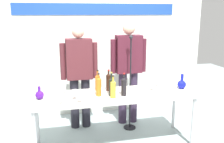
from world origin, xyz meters
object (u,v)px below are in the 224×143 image
object	(u,v)px
wine_bottle_1	(99,86)
wine_bottle_3	(98,82)
presenter_right	(128,66)
wine_glass_left_2	(64,87)
decanter_blue_left	(40,95)
wine_bottle_0	(109,82)
wine_glass_left_3	(75,93)
wine_glass_left_0	(80,95)
wine_glass_left_1	(62,96)
decanter_blue_right	(182,84)
presenter_left	(79,71)
display_table	(114,98)
wine_glass_right_4	(171,87)
wine_bottle_2	(124,86)
wine_bottle_5	(113,89)
wine_glass_right_1	(153,84)
wine_bottle_4	(111,86)
microphone_stand	(130,98)
wine_glass_right_0	(158,80)
wine_glass_right_2	(160,90)
wine_glass_right_3	(174,84)

from	to	relation	value
wine_bottle_1	wine_bottle_3	bearing A→B (deg)	82.98
presenter_right	wine_glass_left_2	size ratio (longest dim) A/B	12.99
decanter_blue_left	wine_bottle_0	size ratio (longest dim) A/B	0.55
wine_glass_left_2	wine_glass_left_3	bearing A→B (deg)	-64.32
wine_glass_left_0	wine_glass_left_1	xyz separation A→B (m)	(-0.22, -0.01, 0.01)
decanter_blue_right	presenter_left	distance (m)	1.61
decanter_blue_right	display_table	bearing A→B (deg)	-178.83
decanter_blue_right	decanter_blue_left	bearing A→B (deg)	180.00
wine_glass_left_0	wine_glass_right_4	bearing A→B (deg)	2.32
wine_bottle_2	wine_glass_left_0	distance (m)	0.65
wine_bottle_5	wine_glass_left_2	bearing A→B (deg)	153.05
wine_bottle_0	wine_glass_right_1	distance (m)	0.65
wine_bottle_0	wine_bottle_1	world-z (taller)	wine_bottle_1
presenter_left	wine_glass_left_1	distance (m)	1.02
wine_bottle_0	wine_glass_right_1	size ratio (longest dim) A/B	2.22
wine_bottle_2	decanter_blue_right	bearing A→B (deg)	6.77
decanter_blue_right	wine_glass_right_1	bearing A→B (deg)	178.03
wine_glass_left_2	wine_bottle_3	bearing A→B (deg)	4.75
wine_bottle_1	wine_glass_left_2	world-z (taller)	wine_bottle_1
wine_glass_left_2	wine_bottle_4	bearing A→B (deg)	-19.88
decanter_blue_right	wine_bottle_0	xyz separation A→B (m)	(-1.09, 0.16, 0.06)
presenter_left	presenter_right	xyz separation A→B (m)	(0.83, 0.00, 0.04)
decanter_blue_right	wine_glass_left_2	distance (m)	1.75
decanter_blue_left	decanter_blue_right	distance (m)	2.06
wine_bottle_0	wine_glass_right_1	world-z (taller)	wine_bottle_0
decanter_blue_right	microphone_stand	xyz separation A→B (m)	(-0.67, 0.42, -0.32)
presenter_right	wine_glass_left_2	xyz separation A→B (m)	(-1.11, -0.51, -0.14)
decanter_blue_right	wine_glass_right_1	distance (m)	0.46
wine_bottle_3	wine_glass_right_4	xyz separation A→B (m)	(0.96, -0.43, -0.02)
wine_bottle_3	wine_glass_left_3	world-z (taller)	wine_bottle_3
decanter_blue_right	wine_glass_left_0	bearing A→B (deg)	-170.02
wine_bottle_1	microphone_stand	world-z (taller)	microphone_stand
wine_glass_left_0	wine_bottle_1	bearing A→B (deg)	39.31
presenter_left	wine_bottle_1	bearing A→B (deg)	-75.51
presenter_left	wine_glass_right_0	world-z (taller)	presenter_left
decanter_blue_left	microphone_stand	distance (m)	1.48
decanter_blue_left	wine_glass_right_2	distance (m)	1.60
presenter_right	wine_glass_right_0	world-z (taller)	presenter_right
wine_glass_right_0	decanter_blue_left	bearing A→B (deg)	-173.87
wine_bottle_0	wine_bottle_3	xyz separation A→B (m)	(-0.16, 0.04, -0.01)
decanter_blue_right	wine_glass_right_0	bearing A→B (deg)	147.38
wine_glass_right_3	wine_glass_right_4	size ratio (longest dim) A/B	0.96
wine_glass_left_2	wine_glass_right_3	xyz separation A→B (m)	(1.56, -0.27, 0.01)
presenter_right	wine_glass_right_3	xyz separation A→B (m)	(0.46, -0.78, -0.13)
wine_glass_left_2	presenter_right	bearing A→B (deg)	24.70
wine_glass_right_2	wine_glass_left_2	bearing A→B (deg)	159.71
display_table	wine_bottle_1	distance (m)	0.30
wine_bottle_2	wine_glass_right_4	size ratio (longest dim) A/B	2.00
display_table	wine_glass_left_0	bearing A→B (deg)	-153.78
wine_glass_right_1	display_table	bearing A→B (deg)	-176.43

